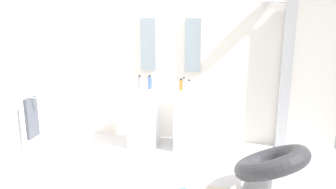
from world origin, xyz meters
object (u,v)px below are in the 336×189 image
object	(u,v)px
pedestal_sink_right	(189,119)
soap_bottle_blue	(150,83)
towel_rack	(30,119)
soap_bottle_white	(189,86)
pedestal_sink_left	(144,116)
soap_bottle_amber	(181,85)
lounge_chair	(271,167)
shower_column	(285,73)
soap_bottle_clear	(184,84)
soap_bottle_grey	(140,83)
soap_bottle_black	(150,83)

from	to	relation	value
pedestal_sink_right	soap_bottle_blue	size ratio (longest dim) A/B	4.93
towel_rack	soap_bottle_white	world-z (taller)	soap_bottle_white
pedestal_sink_left	towel_rack	distance (m)	1.53
soap_bottle_white	towel_rack	bearing A→B (deg)	-155.81
towel_rack	soap_bottle_amber	distance (m)	1.97
towel_rack	lounge_chair	bearing A→B (deg)	-4.69
shower_column	soap_bottle_amber	world-z (taller)	shower_column
shower_column	pedestal_sink_right	bearing A→B (deg)	-167.95
pedestal_sink_left	soap_bottle_white	size ratio (longest dim) A/B	6.25
towel_rack	soap_bottle_amber	size ratio (longest dim) A/B	5.81
soap_bottle_amber	soap_bottle_white	world-z (taller)	soap_bottle_amber
lounge_chair	soap_bottle_blue	size ratio (longest dim) A/B	5.53
shower_column	soap_bottle_clear	world-z (taller)	shower_column
pedestal_sink_left	pedestal_sink_right	distance (m)	0.66
soap_bottle_grey	soap_bottle_blue	distance (m)	0.14
shower_column	soap_bottle_blue	bearing A→B (deg)	-168.88
pedestal_sink_right	lounge_chair	distance (m)	1.53
towel_rack	soap_bottle_grey	bearing A→B (deg)	35.74
shower_column	soap_bottle_grey	xyz separation A→B (m)	(-1.97, -0.38, -0.12)
lounge_chair	soap_bottle_amber	size ratio (longest dim) A/B	6.62
pedestal_sink_right	soap_bottle_clear	size ratio (longest dim) A/B	5.20
soap_bottle_blue	soap_bottle_white	bearing A→B (deg)	-2.90
pedestal_sink_left	pedestal_sink_right	bearing A→B (deg)	0.00
shower_column	soap_bottle_white	size ratio (longest dim) A/B	13.25
shower_column	lounge_chair	world-z (taller)	shower_column
pedestal_sink_right	soap_bottle_amber	xyz separation A→B (m)	(-0.11, -0.09, 0.50)
pedestal_sink_right	soap_bottle_black	world-z (taller)	soap_bottle_black
pedestal_sink_left	soap_bottle_white	bearing A→B (deg)	-9.68
pedestal_sink_left	soap_bottle_grey	size ratio (longest dim) A/B	5.04
shower_column	lounge_chair	xyz separation A→B (m)	(-0.32, -1.45, -0.73)
soap_bottle_black	towel_rack	bearing A→B (deg)	-142.98
soap_bottle_amber	shower_column	bearing A→B (deg)	14.57
towel_rack	soap_bottle_grey	xyz separation A→B (m)	(1.17, 0.84, 0.33)
pedestal_sink_left	shower_column	bearing A→B (deg)	8.02
towel_rack	soap_bottle_black	xyz separation A→B (m)	(1.28, 0.97, 0.31)
soap_bottle_white	soap_bottle_black	bearing A→B (deg)	166.81
pedestal_sink_right	soap_bottle_black	bearing A→B (deg)	177.96
pedestal_sink_left	soap_bottle_black	size ratio (longest dim) A/B	6.54
pedestal_sink_right	lounge_chair	xyz separation A→B (m)	(0.97, -1.18, -0.09)
soap_bottle_white	soap_bottle_blue	bearing A→B (deg)	177.10
lounge_chair	towel_rack	distance (m)	2.84
pedestal_sink_right	soap_bottle_black	size ratio (longest dim) A/B	6.54
soap_bottle_amber	soap_bottle_white	bearing A→B (deg)	-12.82
soap_bottle_grey	shower_column	bearing A→B (deg)	10.95
shower_column	lounge_chair	size ratio (longest dim) A/B	1.89
pedestal_sink_left	pedestal_sink_right	size ratio (longest dim) A/B	1.00
lounge_chair	soap_bottle_grey	world-z (taller)	soap_bottle_grey
pedestal_sink_left	towel_rack	bearing A→B (deg)	-141.42
soap_bottle_grey	soap_bottle_amber	xyz separation A→B (m)	(0.57, 0.02, -0.01)
lounge_chair	soap_bottle_white	world-z (taller)	soap_bottle_white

